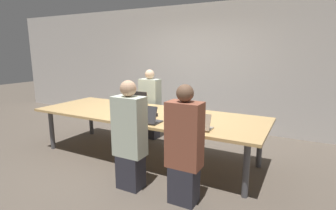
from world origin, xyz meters
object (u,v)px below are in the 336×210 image
laptop_near_midright (147,118)px  cup_near_midright (134,117)px  laptop_far_midleft (138,101)px  laptop_near_right (198,125)px  stapler (153,115)px  person_near_right (184,148)px  person_near_midright (130,138)px  cup_far_midleft (125,101)px  person_far_midleft (150,105)px  bottle_far_midleft (122,100)px

laptop_near_midright → cup_near_midright: size_ratio=4.11×
laptop_far_midleft → cup_near_midright: (0.56, -0.93, -0.03)m
laptop_near_right → stapler: laptop_near_right is taller
cup_near_midright → person_near_right: bearing=-25.3°
laptop_far_midleft → stapler: bearing=-42.0°
person_near_midright → laptop_near_right: person_near_midright is taller
person_near_right → laptop_far_midleft: bearing=-41.5°
person_near_midright → laptop_far_midleft: bearing=-59.3°
laptop_far_midleft → laptop_near_right: bearing=-30.6°
cup_far_midleft → cup_near_midright: cup_far_midleft is taller
cup_far_midleft → laptop_near_right: bearing=-25.2°
cup_near_midright → laptop_near_right: 1.03m
laptop_far_midleft → cup_near_midright: 1.08m
laptop_far_midleft → person_far_midleft: person_far_midleft is taller
person_far_midleft → person_near_midright: bearing=-65.3°
person_near_midright → laptop_near_right: bearing=-145.2°
person_near_midright → cup_near_midright: 0.61m
cup_far_midleft → laptop_far_midleft: bearing=13.3°
cup_far_midleft → bottle_far_midleft: size_ratio=0.51×
cup_near_midright → stapler: 0.32m
laptop_near_midright → cup_near_midright: bearing=-13.2°
stapler → person_near_midright: bearing=-60.3°
cup_far_midleft → laptop_near_midright: laptop_near_midright is taller
cup_far_midleft → person_near_right: (1.88, -1.36, -0.13)m
laptop_far_midleft → stapler: laptop_far_midleft is taller
person_near_right → person_far_midleft: bearing=-48.8°
laptop_far_midleft → stapler: (0.73, -0.66, -0.05)m
person_near_right → person_near_midright: bearing=1.4°
person_far_midleft → stapler: person_far_midleft is taller
bottle_far_midleft → cup_near_midright: (0.81, -0.77, -0.05)m
laptop_near_midright → cup_near_midright: (-0.28, 0.07, -0.03)m
person_near_midright → person_far_midleft: bearing=-65.3°
person_far_midleft → person_near_right: person_near_right is taller
cup_near_midright → laptop_far_midleft: bearing=121.2°
laptop_near_right → laptop_near_midright: bearing=4.1°
bottle_far_midleft → laptop_near_right: bearing=-23.1°
laptop_far_midleft → person_near_midright: person_near_midright is taller
laptop_near_right → stapler: size_ratio=2.23×
laptop_far_midleft → cup_far_midleft: bearing=-166.7°
stapler → bottle_far_midleft: bearing=173.6°
laptop_near_right → person_near_right: 0.51m
person_far_midleft → cup_near_midright: bearing=-67.5°
laptop_near_midright → laptop_far_midleft: bearing=-49.7°
cup_near_midright → person_near_right: 1.17m
person_near_midright → bottle_far_midleft: bearing=-49.2°
laptop_near_right → stapler: (-0.85, 0.28, -0.04)m
person_far_midleft → cup_far_midleft: bearing=-120.7°
bottle_far_midleft → laptop_near_right: laptop_near_right is taller
laptop_far_midleft → cup_near_midright: bearing=-58.8°
laptop_near_midright → person_far_midleft: bearing=-59.3°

